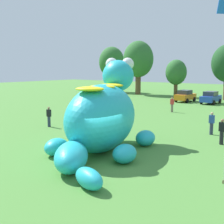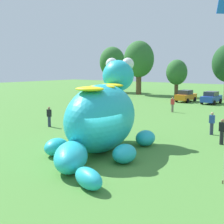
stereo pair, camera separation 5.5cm
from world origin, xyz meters
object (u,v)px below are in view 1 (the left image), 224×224
at_px(giant_inflatable_creature, 102,117).
at_px(spectator_mid_field, 172,105).
at_px(spectator_by_cars, 212,123).
at_px(car_orange, 185,96).
at_px(spectator_wandering, 49,117).
at_px(spectator_near_inflatable, 222,132).
at_px(car_blue, 211,98).

height_order(giant_inflatable_creature, spectator_mid_field, giant_inflatable_creature).
height_order(giant_inflatable_creature, spectator_by_cars, giant_inflatable_creature).
height_order(car_orange, spectator_wandering, car_orange).
bearing_deg(spectator_by_cars, giant_inflatable_creature, -114.30).
distance_m(giant_inflatable_creature, car_orange, 29.05).
xyz_separation_m(spectator_mid_field, spectator_by_cars, (7.68, -8.95, 0.00)).
bearing_deg(spectator_near_inflatable, spectator_by_cars, 121.69).
relative_size(spectator_mid_field, spectator_wandering, 1.00).
relative_size(car_orange, spectator_mid_field, 2.41).
height_order(car_blue, spectator_wandering, car_blue).
height_order(spectator_near_inflatable, spectator_mid_field, same).
bearing_deg(spectator_near_inflatable, car_blue, 111.34).
distance_m(car_orange, spectator_near_inflatable, 25.60).
xyz_separation_m(giant_inflatable_creature, spectator_mid_field, (-3.90, 17.33, -1.23)).
height_order(spectator_near_inflatable, spectator_wandering, same).
relative_size(spectator_near_inflatable, spectator_wandering, 1.00).
bearing_deg(car_orange, spectator_near_inflatable, -60.75).
relative_size(car_blue, spectator_by_cars, 2.40).
bearing_deg(spectator_mid_field, giant_inflatable_creature, -77.31).
height_order(car_orange, spectator_near_inflatable, car_orange).
xyz_separation_m(giant_inflatable_creature, car_orange, (-7.13, 28.13, -1.22)).
xyz_separation_m(spectator_near_inflatable, spectator_wandering, (-13.71, -2.72, 0.00)).
xyz_separation_m(car_blue, spectator_mid_field, (-0.63, -10.60, -0.01)).
xyz_separation_m(car_orange, spectator_near_inflatable, (12.51, -22.33, -0.01)).
xyz_separation_m(giant_inflatable_creature, spectator_by_cars, (3.78, 8.38, -1.23)).
height_order(giant_inflatable_creature, spectator_near_inflatable, giant_inflatable_creature).
distance_m(spectator_near_inflatable, spectator_by_cars, 3.03).
bearing_deg(spectator_near_inflatable, car_orange, 119.25).
height_order(giant_inflatable_creature, car_orange, giant_inflatable_creature).
height_order(spectator_mid_field, spectator_wandering, same).
bearing_deg(giant_inflatable_creature, spectator_near_inflatable, 47.18).
xyz_separation_m(car_blue, spectator_near_inflatable, (8.64, -22.13, -0.01)).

